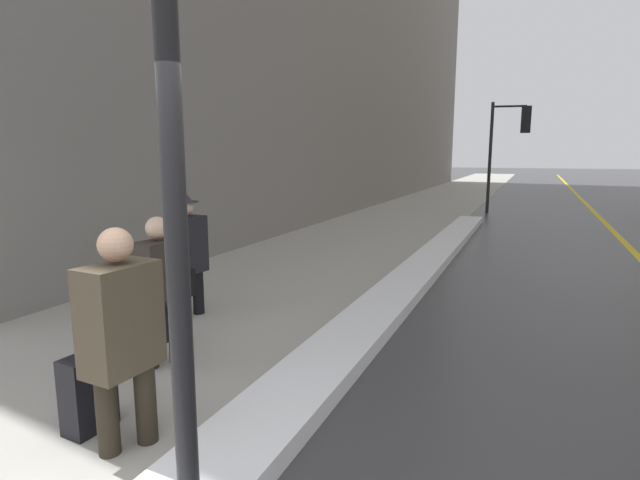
{
  "coord_description": "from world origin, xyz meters",
  "views": [
    {
      "loc": [
        1.94,
        -1.46,
        2.07
      ],
      "look_at": [
        -0.4,
        4.0,
        1.05
      ],
      "focal_mm": 28.0,
      "sensor_mm": 36.0,
      "label": 1
    }
  ],
  "objects_px": {
    "pedestrian_nearside": "(123,330)",
    "rolling_suitcase": "(88,393)",
    "traffic_light_near": "(512,133)",
    "pedestrian_trailing": "(187,249)",
    "pedestrian_in_glasses": "(161,285)"
  },
  "relations": [
    {
      "from": "pedestrian_nearside",
      "to": "rolling_suitcase",
      "type": "xyz_separation_m",
      "value": [
        -0.44,
        0.05,
        -0.58
      ]
    },
    {
      "from": "traffic_light_near",
      "to": "pedestrian_trailing",
      "type": "xyz_separation_m",
      "value": [
        -3.16,
        -13.71,
        -1.89
      ]
    },
    {
      "from": "pedestrian_in_glasses",
      "to": "rolling_suitcase",
      "type": "height_order",
      "value": "pedestrian_in_glasses"
    },
    {
      "from": "traffic_light_near",
      "to": "pedestrian_in_glasses",
      "type": "height_order",
      "value": "traffic_light_near"
    },
    {
      "from": "pedestrian_nearside",
      "to": "rolling_suitcase",
      "type": "relative_size",
      "value": 1.68
    },
    {
      "from": "traffic_light_near",
      "to": "pedestrian_nearside",
      "type": "relative_size",
      "value": 2.4
    },
    {
      "from": "pedestrian_nearside",
      "to": "pedestrian_trailing",
      "type": "xyz_separation_m",
      "value": [
        -1.47,
        2.57,
        0.0
      ]
    },
    {
      "from": "pedestrian_trailing",
      "to": "rolling_suitcase",
      "type": "bearing_deg",
      "value": 26.1
    },
    {
      "from": "traffic_light_near",
      "to": "rolling_suitcase",
      "type": "distance_m",
      "value": 16.56
    },
    {
      "from": "rolling_suitcase",
      "to": "traffic_light_near",
      "type": "bearing_deg",
      "value": 176.39
    },
    {
      "from": "pedestrian_nearside",
      "to": "pedestrian_in_glasses",
      "type": "xyz_separation_m",
      "value": [
        -0.73,
        1.23,
        -0.06
      ]
    },
    {
      "from": "pedestrian_trailing",
      "to": "rolling_suitcase",
      "type": "xyz_separation_m",
      "value": [
        1.03,
        -2.52,
        -0.58
      ]
    },
    {
      "from": "pedestrian_in_glasses",
      "to": "pedestrian_trailing",
      "type": "bearing_deg",
      "value": -147.1
    },
    {
      "from": "pedestrian_in_glasses",
      "to": "rolling_suitcase",
      "type": "bearing_deg",
      "value": 17.43
    },
    {
      "from": "pedestrian_in_glasses",
      "to": "rolling_suitcase",
      "type": "distance_m",
      "value": 1.32
    }
  ]
}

